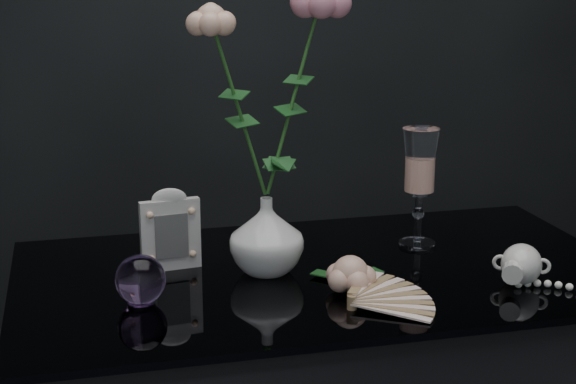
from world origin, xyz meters
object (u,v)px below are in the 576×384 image
object	(u,v)px
picture_frame	(170,229)
loose_rose	(350,274)
pearl_jar	(522,262)
vase	(267,236)
wine_glass	(419,188)
paperweight	(140,279)

from	to	relation	value
picture_frame	loose_rose	bearing A→B (deg)	-40.88
loose_rose	pearl_jar	xyz separation A→B (m)	(0.29, -0.03, 0.00)
vase	wine_glass	bearing A→B (deg)	13.77
loose_rose	pearl_jar	size ratio (longest dim) A/B	0.74
loose_rose	pearl_jar	bearing A→B (deg)	4.99
wine_glass	pearl_jar	distance (m)	0.25
paperweight	loose_rose	size ratio (longest dim) A/B	0.44
vase	pearl_jar	size ratio (longest dim) A/B	0.54
picture_frame	paperweight	distance (m)	0.16
vase	pearl_jar	xyz separation A→B (m)	(0.40, -0.15, -0.03)
wine_glass	pearl_jar	xyz separation A→B (m)	(0.09, -0.22, -0.08)
wine_glass	vase	bearing A→B (deg)	-166.23
wine_glass	pearl_jar	world-z (taller)	wine_glass
vase	loose_rose	distance (m)	0.17
vase	paperweight	size ratio (longest dim) A/B	1.68
picture_frame	wine_glass	bearing A→B (deg)	-4.67
vase	picture_frame	distance (m)	0.17
loose_rose	paperweight	bearing A→B (deg)	-175.79
picture_frame	paperweight	xyz separation A→B (m)	(-0.06, -0.15, -0.03)
paperweight	wine_glass	bearing A→B (deg)	17.20
wine_glass	loose_rose	distance (m)	0.29
picture_frame	vase	bearing A→B (deg)	-26.93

